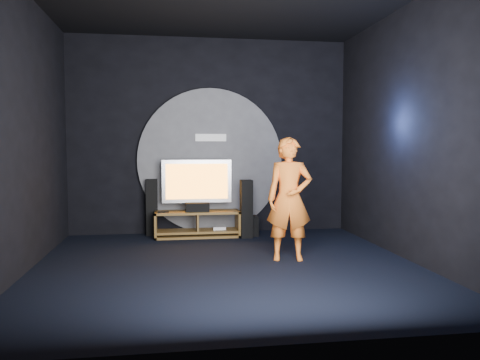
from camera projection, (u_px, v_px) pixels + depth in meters
name	position (u px, v px, depth m)	size (l,w,h in m)	color
floor	(227.00, 266.00, 6.11)	(5.00, 5.00, 0.00)	black
back_wall	(210.00, 136.00, 8.45)	(5.00, 0.04, 3.50)	black
front_wall	(267.00, 120.00, 3.52)	(5.00, 0.04, 3.50)	black
left_wall	(21.00, 130.00, 5.61)	(0.04, 5.00, 3.50)	black
right_wall	(409.00, 132.00, 6.36)	(0.04, 5.00, 3.50)	black
wall_disc_panel	(211.00, 161.00, 8.43)	(2.60, 0.11, 2.60)	#515156
media_console	(198.00, 226.00, 8.08)	(1.46, 0.45, 0.45)	brown
tv	(197.00, 183.00, 8.09)	(1.20, 0.22, 0.88)	#BABAC2
center_speaker	(197.00, 207.00, 7.97)	(0.40, 0.15, 0.15)	black
remote	(163.00, 212.00, 7.85)	(0.18, 0.05, 0.02)	black
tower_speaker_left	(152.00, 207.00, 8.23)	(0.20, 0.22, 0.99)	black
tower_speaker_right	(246.00, 209.00, 8.00)	(0.20, 0.22, 0.99)	black
subwoofer	(249.00, 226.00, 8.22)	(0.31, 0.31, 0.34)	black
player	(289.00, 199.00, 6.39)	(0.61, 0.40, 1.69)	orange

